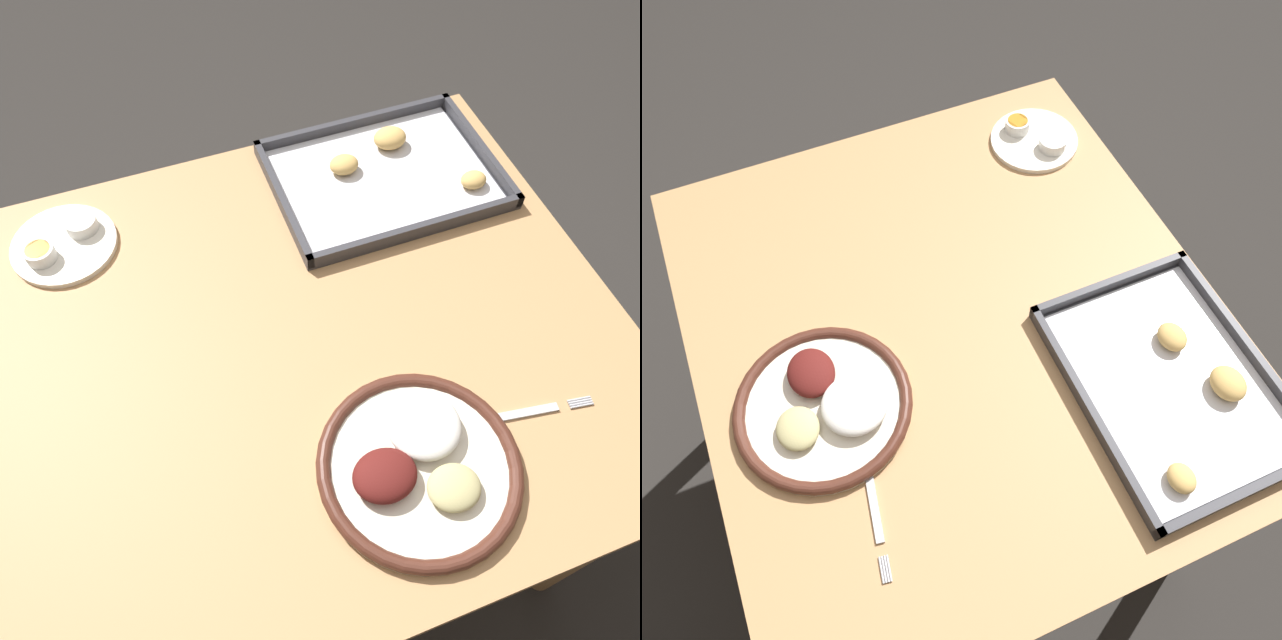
{
  "view_description": "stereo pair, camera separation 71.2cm",
  "coord_description": "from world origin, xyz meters",
  "views": [
    {
      "loc": [
        -0.16,
        -0.48,
        1.58
      ],
      "look_at": [
        0.02,
        0.0,
        0.8
      ],
      "focal_mm": 35.0,
      "sensor_mm": 36.0,
      "label": 1
    },
    {
      "loc": [
        0.5,
        -0.2,
        1.68
      ],
      "look_at": [
        0.02,
        0.0,
        0.8
      ],
      "focal_mm": 35.0,
      "sensor_mm": 36.0,
      "label": 2
    }
  ],
  "objects": [
    {
      "name": "saucer_plate",
      "position": [
        -0.32,
        0.31,
        0.78
      ],
      "size": [
        0.18,
        0.18,
        0.03
      ],
      "color": "white",
      "rests_on": "dining_table"
    },
    {
      "name": "baking_tray",
      "position": [
        0.25,
        0.27,
        0.78
      ],
      "size": [
        0.4,
        0.3,
        0.04
      ],
      "color": "#333338",
      "rests_on": "dining_table"
    },
    {
      "name": "dining_table",
      "position": [
        0.0,
        0.0,
        0.64
      ],
      "size": [
        0.97,
        0.87,
        0.77
      ],
      "color": "#AD7F51",
      "rests_on": "ground_plane"
    },
    {
      "name": "dinner_plate",
      "position": [
        0.07,
        -0.25,
        0.78
      ],
      "size": [
        0.28,
        0.28,
        0.05
      ],
      "color": "beige",
      "rests_on": "dining_table"
    },
    {
      "name": "ground_plane",
      "position": [
        0.0,
        0.0,
        0.0
      ],
      "size": [
        8.0,
        8.0,
        0.0
      ],
      "primitive_type": "plane",
      "color": "#282623"
    },
    {
      "name": "fork",
      "position": [
        0.23,
        -0.23,
        0.77
      ],
      "size": [
        0.2,
        0.04,
        0.0
      ],
      "rotation": [
        0.0,
        0.0,
        -0.16
      ],
      "color": "#B2B2B7",
      "rests_on": "dining_table"
    }
  ]
}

